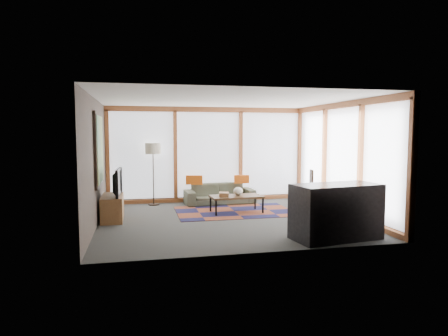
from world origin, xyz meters
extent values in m
plane|color=#31322F|center=(0.00, 0.00, 0.00)|extent=(5.50, 5.50, 0.00)
cube|color=#3F352F|center=(-2.75, 0.00, 1.30)|extent=(0.04, 5.00, 2.60)
cube|color=#3F352F|center=(0.00, -2.50, 1.30)|extent=(5.50, 0.04, 2.60)
cube|color=silver|center=(0.00, 0.00, 2.60)|extent=(5.50, 5.00, 0.04)
cube|color=white|center=(0.00, 2.47, 1.30)|extent=(5.30, 0.02, 2.35)
cube|color=white|center=(2.72, 0.00, 1.30)|extent=(0.02, 4.80, 2.35)
cube|color=black|center=(-2.71, 0.30, 1.55)|extent=(0.05, 1.35, 1.55)
cube|color=gold|center=(-2.69, 0.30, 1.55)|extent=(0.02, 1.20, 1.40)
cube|color=brown|center=(0.35, 0.81, 0.01)|extent=(2.77, 1.79, 0.01)
imported|color=#383E2C|center=(0.21, 1.95, 0.27)|extent=(1.89, 0.82, 0.54)
cube|color=#CB5512|center=(-0.47, 1.93, 0.66)|extent=(0.46, 0.23, 0.24)
cube|color=#CB5512|center=(0.81, 1.92, 0.65)|extent=(0.41, 0.16, 0.22)
cube|color=brown|center=(0.05, 0.66, 0.45)|extent=(0.28, 0.32, 0.09)
ellipsoid|color=beige|center=(0.42, 0.73, 0.51)|extent=(0.23, 0.23, 0.20)
ellipsoid|color=black|center=(2.44, -0.08, 0.58)|extent=(0.20, 0.20, 0.09)
ellipsoid|color=black|center=(2.44, 0.25, 0.57)|extent=(0.16, 0.16, 0.07)
cube|color=black|center=(2.49, 1.17, 0.74)|extent=(0.10, 0.31, 0.41)
cube|color=brown|center=(-2.47, 0.49, 0.27)|extent=(0.45, 1.07, 0.54)
imported|color=black|center=(-2.43, 0.48, 0.83)|extent=(0.18, 1.03, 0.59)
cube|color=black|center=(1.54, -1.97, 0.49)|extent=(1.65, 0.96, 0.99)
camera|label=1|loc=(-1.90, -8.42, 1.89)|focal=32.00mm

